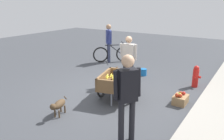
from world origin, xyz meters
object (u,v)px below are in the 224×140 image
Objects in this scene: bicycle at (112,54)px; cyclist_person at (109,40)px; dog at (59,105)px; plastic_bucket at (143,72)px; fruit_cart at (117,83)px; fire_hydrant at (196,76)px; bystander_person at (127,92)px; vendor_person at (128,56)px; apple_crate at (180,99)px.

cyclist_person reaches higher than bicycle.
bicycle is at bearing -161.04° from dog.
plastic_bucket is (-3.71, 0.34, -0.15)m from dog.
fruit_cart is 3.86m from cyclist_person.
fire_hydrant is (-2.04, 1.53, -0.10)m from fruit_cart.
fire_hydrant is at bearing 143.10° from fruit_cart.
bicycle is 0.76× the size of bystander_person.
vendor_person is 2.85m from bicycle.
fruit_cart is 1.67m from apple_crate.
plastic_bucket is at bearing -158.87° from bystander_person.
bystander_person is (4.59, 3.50, 0.04)m from cyclist_person.
fruit_cart is 2.56m from fire_hydrant.
bystander_person is (0.01, 1.78, 0.73)m from dog.
apple_crate is at bearing 74.56° from vendor_person.
vendor_person is 3.46× the size of apple_crate.
fruit_cart is 1.11× the size of cyclist_person.
cyclist_person is 5.77m from bystander_person.
cyclist_person is (0.10, -0.11, 0.61)m from bicycle.
cyclist_person is at bearing -47.85° from bicycle.
dog is 1.92m from bystander_person.
fruit_cart is at bearing 37.40° from cyclist_person.
vendor_person is at bearing 43.37° from bicycle.
vendor_person is at bearing -1.32° from plastic_bucket.
bystander_person is (4.70, 3.38, 0.65)m from bicycle.
plastic_bucket is (0.97, 1.94, -0.23)m from bicycle.
apple_crate is at bearing 170.74° from bystander_person.
cyclist_person is 3.65× the size of apple_crate.
bicycle is 1.94× the size of dog.
bystander_person is at bearing 35.79° from bicycle.
fire_hydrant is 3.67m from bystander_person.
dog is (1.54, -0.60, -0.17)m from fruit_cart.
apple_crate is (1.43, -0.01, -0.20)m from fire_hydrant.
plastic_bucket is 0.55× the size of apple_crate.
fire_hydrant is 2.78× the size of plastic_bucket.
bicycle is at bearing -136.63° from vendor_person.
bystander_person reaches higher than bicycle.
cyclist_person reaches higher than fire_hydrant.
fire_hydrant is at bearing 174.26° from bystander_person.
bicycle is 2.89× the size of apple_crate.
apple_crate is (2.53, 3.74, -0.22)m from bicycle.
fruit_cart is 4.06× the size of apple_crate.
bystander_person is at bearing 89.57° from dog.
fruit_cart is at bearing 35.15° from bicycle.
bicycle is 0.79× the size of cyclist_person.
bicycle is at bearing 132.15° from cyclist_person.
bicycle is 1.90× the size of fire_hydrant.
vendor_person is (-1.11, -0.29, 0.47)m from fruit_cart.
bicycle is at bearing -116.50° from plastic_bucket.
fire_hydrant is at bearing 73.62° from bicycle.
vendor_person is 0.91× the size of bystander_person.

